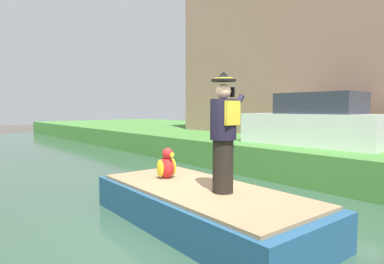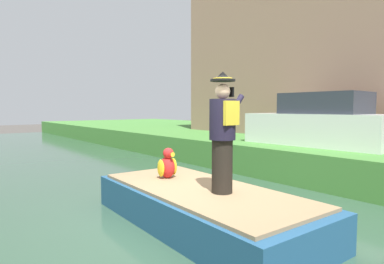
{
  "view_description": "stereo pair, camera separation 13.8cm",
  "coord_description": "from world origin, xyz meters",
  "px_view_note": "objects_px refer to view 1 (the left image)",
  "views": [
    {
      "loc": [
        -3.5,
        -3.95,
        2.01
      ],
      "look_at": [
        0.02,
        0.25,
        1.61
      ],
      "focal_mm": 30.51,
      "sensor_mm": 36.0,
      "label": 1
    },
    {
      "loc": [
        -3.39,
        -4.04,
        2.01
      ],
      "look_at": [
        0.02,
        0.25,
        1.61
      ],
      "focal_mm": 30.51,
      "sensor_mm": 36.0,
      "label": 2
    }
  ],
  "objects_px": {
    "boat": "(202,206)",
    "parked_car_white": "(314,123)",
    "person_pirate": "(224,133)",
    "parrot_plush": "(167,165)"
  },
  "relations": [
    {
      "from": "boat",
      "to": "person_pirate",
      "type": "distance_m",
      "value": 1.31
    },
    {
      "from": "boat",
      "to": "person_pirate",
      "type": "xyz_separation_m",
      "value": [
        0.06,
        -0.43,
        1.23
      ]
    },
    {
      "from": "person_pirate",
      "to": "parked_car_white",
      "type": "relative_size",
      "value": 0.46
    },
    {
      "from": "boat",
      "to": "parked_car_white",
      "type": "bearing_deg",
      "value": 11.23
    },
    {
      "from": "boat",
      "to": "parrot_plush",
      "type": "xyz_separation_m",
      "value": [
        -0.01,
        0.97,
        0.55
      ]
    },
    {
      "from": "boat",
      "to": "parrot_plush",
      "type": "bearing_deg",
      "value": 90.58
    },
    {
      "from": "boat",
      "to": "person_pirate",
      "type": "bearing_deg",
      "value": -82.22
    },
    {
      "from": "person_pirate",
      "to": "parked_car_white",
      "type": "distance_m",
      "value": 5.48
    },
    {
      "from": "person_pirate",
      "to": "parrot_plush",
      "type": "relative_size",
      "value": 3.25
    },
    {
      "from": "person_pirate",
      "to": "parrot_plush",
      "type": "xyz_separation_m",
      "value": [
        -0.07,
        1.41,
        -0.68
      ]
    }
  ]
}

